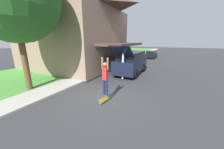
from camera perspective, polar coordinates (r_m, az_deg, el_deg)
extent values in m
plane|color=#333335|center=(7.64, -4.92, -9.99)|extent=(120.00, 120.00, 0.00)
cube|color=#478E38|center=(16.95, -17.23, 3.75)|extent=(10.00, 80.00, 0.08)
cube|color=#ADA89E|center=(14.26, -4.42, 2.33)|extent=(1.80, 80.00, 0.10)
cube|color=#89705B|center=(16.20, -17.07, 14.67)|extent=(10.23, 8.70, 6.32)
cube|color=#4C3328|center=(12.72, 4.30, 13.63)|extent=(2.60, 6.09, 0.20)
cylinder|color=silver|center=(10.45, 5.01, 5.23)|extent=(0.16, 0.16, 2.70)
cylinder|color=brown|center=(9.73, -35.14, 6.01)|extent=(0.36, 0.36, 4.13)
cube|color=black|center=(12.57, 8.62, 4.41)|extent=(1.99, 4.76, 1.19)
cube|color=black|center=(12.54, 8.97, 8.72)|extent=(1.83, 3.71, 0.69)
cylinder|color=black|center=(14.34, 6.84, 3.75)|extent=(0.24, 0.79, 0.79)
cylinder|color=black|center=(13.81, 14.28, 2.93)|extent=(0.24, 0.79, 0.79)
cylinder|color=black|center=(11.69, 1.74, 1.18)|extent=(0.24, 0.79, 0.79)
cylinder|color=black|center=(11.03, 10.72, 0.04)|extent=(0.24, 0.79, 0.79)
cube|color=black|center=(10.11, 4.42, 10.46)|extent=(1.75, 1.41, 1.00)
cube|color=black|center=(25.04, 17.38, 8.41)|extent=(1.72, 4.09, 0.65)
cube|color=black|center=(24.88, 17.45, 9.70)|extent=(1.52, 2.12, 0.50)
cylinder|color=black|center=(26.41, 16.05, 8.42)|extent=(0.20, 0.64, 0.64)
cylinder|color=black|center=(26.14, 19.65, 8.06)|extent=(0.20, 0.64, 0.64)
cylinder|color=black|center=(24.03, 14.85, 7.86)|extent=(0.20, 0.64, 0.64)
cylinder|color=black|center=(23.73, 18.79, 7.47)|extent=(0.20, 0.64, 0.64)
cylinder|color=#192347|center=(6.68, -3.71, -5.78)|extent=(0.13, 0.13, 0.84)
cylinder|color=#192347|center=(6.60, -2.43, -6.03)|extent=(0.13, 0.13, 0.84)
cube|color=#B22323|center=(6.41, -3.17, 0.26)|extent=(0.25, 0.20, 0.64)
sphere|color=brown|center=(6.30, -3.23, 4.44)|extent=(0.23, 0.23, 0.23)
cylinder|color=brown|center=(6.37, -4.49, 5.26)|extent=(0.09, 0.09, 0.57)
cylinder|color=brown|center=(6.21, -1.97, 5.03)|extent=(0.09, 0.09, 0.57)
cube|color=#A89323|center=(6.77, -3.55, -11.21)|extent=(0.17, 0.83, 0.23)
cylinder|color=silver|center=(6.97, -2.87, -9.69)|extent=(0.03, 0.06, 0.06)
cylinder|color=silver|center=(7.02, -2.43, -11.08)|extent=(0.03, 0.06, 0.06)
cylinder|color=silver|center=(6.62, -5.56, -11.38)|extent=(0.03, 0.06, 0.06)
cylinder|color=silver|center=(6.67, -5.08, -12.84)|extent=(0.03, 0.06, 0.06)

